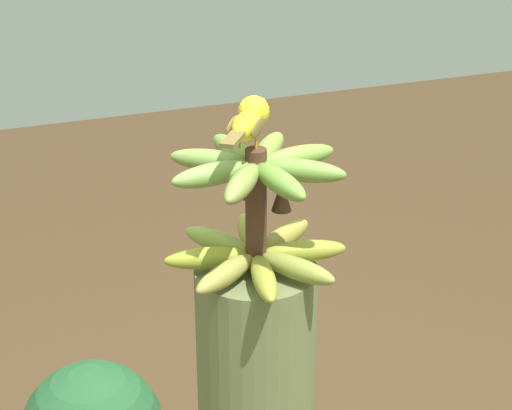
% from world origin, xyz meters
% --- Properties ---
extents(banana_bunch, '(0.33, 0.33, 0.23)m').
position_xyz_m(banana_bunch, '(-0.00, 0.00, 1.17)').
color(banana_bunch, '#4C2D1E').
rests_on(banana_bunch, banana_tree).
extents(perched_bird, '(0.17, 0.14, 0.08)m').
position_xyz_m(perched_bird, '(-0.02, -0.00, 1.33)').
color(perched_bird, '#C68933').
rests_on(perched_bird, banana_bunch).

